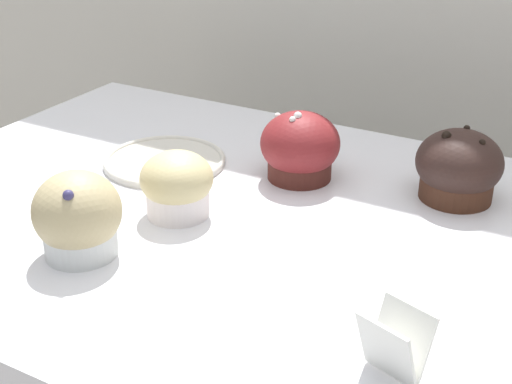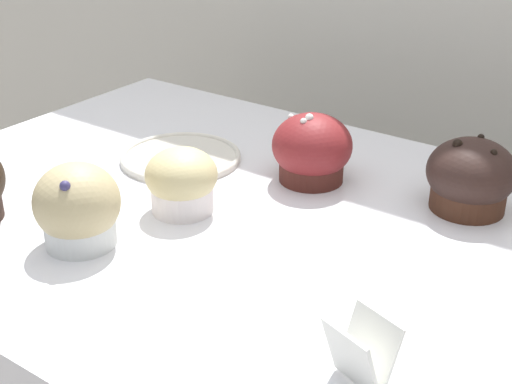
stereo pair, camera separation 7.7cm
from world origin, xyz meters
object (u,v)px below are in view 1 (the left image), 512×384
object	(u,v)px
muffin_back_right	(300,148)
muffin_front_right	(78,217)
muffin_front_center	(177,185)
serving_plate	(165,161)
muffin_front_left	(458,168)

from	to	relation	value
muffin_back_right	muffin_front_right	size ratio (longest dim) A/B	1.09
muffin_front_center	serving_plate	bearing A→B (deg)	131.98
muffin_front_left	serving_plate	xyz separation A→B (m)	(-0.36, -0.09, -0.04)
muffin_front_center	muffin_back_right	distance (m)	0.18
muffin_front_left	muffin_front_right	xyz separation A→B (m)	(-0.30, -0.32, 0.00)
muffin_back_right	muffin_front_right	world-z (taller)	same
muffin_front_center	muffin_back_right	world-z (taller)	muffin_back_right
muffin_front_center	serving_plate	xyz separation A→B (m)	(-0.10, 0.11, -0.03)
muffin_back_right	muffin_front_left	bearing A→B (deg)	11.67
muffin_front_left	serving_plate	bearing A→B (deg)	-166.42
muffin_front_center	serving_plate	size ratio (longest dim) A/B	0.52
muffin_front_right	serving_plate	distance (m)	0.24
muffin_back_right	muffin_front_right	bearing A→B (deg)	-112.57
muffin_front_right	muffin_front_left	bearing A→B (deg)	46.16
muffin_front_right	serving_plate	xyz separation A→B (m)	(-0.06, 0.23, -0.04)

